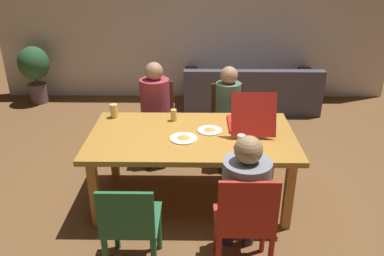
% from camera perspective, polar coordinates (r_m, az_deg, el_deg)
% --- Properties ---
extents(ground_plane, '(20.00, 20.00, 0.00)m').
position_cam_1_polar(ground_plane, '(4.06, -0.02, -10.46)').
color(ground_plane, brown).
extents(back_wall, '(6.63, 0.12, 2.75)m').
position_cam_1_polar(back_wall, '(6.60, 0.39, 16.24)').
color(back_wall, silver).
rests_on(back_wall, ground).
extents(dining_table, '(1.97, 1.09, 0.74)m').
position_cam_1_polar(dining_table, '(3.72, -0.02, -2.01)').
color(dining_table, '#B98033').
rests_on(dining_table, ground).
extents(chair_0, '(0.43, 0.42, 0.91)m').
position_cam_1_polar(chair_0, '(4.75, -5.29, 1.82)').
color(chair_0, brown).
rests_on(chair_0, ground).
extents(person_0, '(0.35, 0.53, 1.20)m').
position_cam_1_polar(person_0, '(4.54, -5.56, 3.53)').
color(person_0, '#323340').
rests_on(person_0, ground).
extents(chair_1, '(0.40, 0.45, 0.89)m').
position_cam_1_polar(chair_1, '(4.72, 5.17, 1.32)').
color(chair_1, '#553419').
rests_on(chair_1, ground).
extents(person_1, '(0.29, 0.52, 1.16)m').
position_cam_1_polar(person_1, '(4.50, 5.40, 2.88)').
color(person_1, '#2F3E42').
rests_on(person_1, ground).
extents(chair_2, '(0.45, 0.40, 0.92)m').
position_cam_1_polar(chair_2, '(2.97, 7.91, -13.67)').
color(chair_2, red).
rests_on(chair_2, ground).
extents(person_2, '(0.36, 0.50, 1.17)m').
position_cam_1_polar(person_2, '(2.96, 7.84, -9.20)').
color(person_2, '#423549').
rests_on(person_2, ground).
extents(chair_3, '(0.43, 0.45, 0.84)m').
position_cam_1_polar(chair_3, '(3.02, -9.14, -14.16)').
color(chair_3, '#26653E').
rests_on(chair_3, ground).
extents(pizza_box_0, '(0.42, 0.55, 0.43)m').
position_cam_1_polar(pizza_box_0, '(3.85, 8.57, 0.88)').
color(pizza_box_0, red).
rests_on(pizza_box_0, dining_table).
extents(plate_0, '(0.26, 0.26, 0.03)m').
position_cam_1_polar(plate_0, '(3.59, -1.25, -1.51)').
color(plate_0, white).
rests_on(plate_0, dining_table).
extents(plate_1, '(0.24, 0.24, 0.03)m').
position_cam_1_polar(plate_1, '(3.75, 2.66, -0.31)').
color(plate_1, white).
rests_on(plate_1, dining_table).
extents(drinking_glass_0, '(0.06, 0.06, 0.12)m').
position_cam_1_polar(drinking_glass_0, '(3.97, -2.73, 1.94)').
color(drinking_glass_0, '#DDC15F').
rests_on(drinking_glass_0, dining_table).
extents(drinking_glass_1, '(0.07, 0.07, 0.11)m').
position_cam_1_polar(drinking_glass_1, '(3.46, 7.31, -1.89)').
color(drinking_glass_1, silver).
rests_on(drinking_glass_1, dining_table).
extents(drinking_glass_2, '(0.08, 0.08, 0.15)m').
position_cam_1_polar(drinking_glass_2, '(4.12, -11.51, 2.51)').
color(drinking_glass_2, '#E5C866').
rests_on(drinking_glass_2, dining_table).
extents(couch, '(2.12, 0.91, 0.73)m').
position_cam_1_polar(couch, '(6.33, 8.58, 5.19)').
color(couch, '#494553').
rests_on(couch, ground).
extents(potted_plant, '(0.50, 0.50, 0.96)m').
position_cam_1_polar(potted_plant, '(6.92, -22.37, 8.17)').
color(potted_plant, '#604C53').
rests_on(potted_plant, ground).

